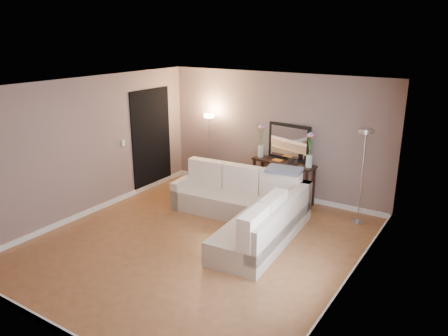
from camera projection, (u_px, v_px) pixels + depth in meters
The scene contains 23 objects.
floor at pixel (198, 243), 7.29m from camera, with size 5.00×5.50×0.01m, color #995F37.
ceiling at pixel (195, 85), 6.51m from camera, with size 5.00×5.50×0.01m, color white.
wall_back at pixel (275, 135), 9.11m from camera, with size 5.00×0.02×2.60m, color gray.
wall_front at pixel (45, 234), 4.69m from camera, with size 5.00×0.02×2.60m, color gray.
wall_left at pixel (89, 147), 8.20m from camera, with size 0.02×5.50×2.60m, color gray.
wall_right at pixel (354, 201), 5.60m from camera, with size 0.02×5.50×2.60m, color gray.
baseboard_back at pixel (272, 192), 9.47m from camera, with size 5.00×0.03×0.10m, color white.
baseboard_front at pixel (60, 330), 5.08m from camera, with size 5.00×0.03×0.10m, color white.
baseboard_left at pixel (96, 209), 8.56m from camera, with size 0.03×5.50×0.10m, color white.
baseboard_right at pixel (344, 285), 5.99m from camera, with size 0.03×5.50×0.10m, color white.
doorway at pixel (152, 139), 9.61m from camera, with size 0.02×1.20×2.20m, color black.
switch_plate at pixel (123, 143), 8.89m from camera, with size 0.02×0.08×0.12m, color white.
sectional_sofa at pixel (246, 208), 7.86m from camera, with size 2.76×2.53×0.91m.
throw_blanket at pixel (284, 170), 8.01m from camera, with size 0.65×0.38×0.05m, color slate.
console_table at pixel (279, 178), 9.04m from camera, with size 1.40×0.54×0.84m.
leaning_mirror at pixel (289, 142), 8.90m from camera, with size 0.96×0.16×0.76m.
table_decor at pixel (282, 161), 8.85m from camera, with size 0.58×0.17×0.14m.
flower_vase_left at pixel (261, 143), 9.15m from camera, with size 0.16×0.14×0.72m.
flower_vase_right at pixel (310, 153), 8.44m from camera, with size 0.16×0.14×0.72m.
floor_lamp_lit at pixel (209, 136), 9.72m from camera, with size 0.26×0.26×1.63m.
floor_lamp_unlit at pixel (364, 158), 7.68m from camera, with size 0.30×0.30×1.77m.
charcoal_rug at pixel (200, 188), 9.83m from camera, with size 1.07×0.80×0.01m, color black.
black_bag at pixel (192, 179), 9.76m from camera, with size 0.30×0.21×0.20m, color black.
Camera 1 is at (3.93, -5.29, 3.38)m, focal length 35.00 mm.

